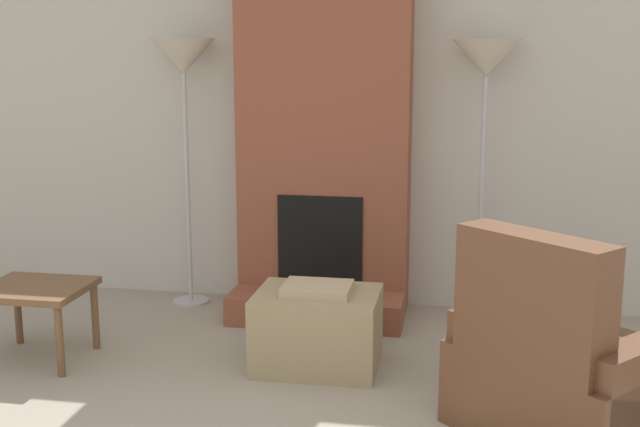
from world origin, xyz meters
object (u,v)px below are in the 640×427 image
(armchair, at_px, (561,375))
(floor_lamp_right, at_px, (486,69))
(side_table, at_px, (36,297))
(ottoman, at_px, (317,328))
(floor_lamp_left, at_px, (183,67))

(armchair, height_order, floor_lamp_right, floor_lamp_right)
(side_table, xyz_separation_m, floor_lamp_right, (2.54, 1.20, 1.28))
(ottoman, bearing_deg, floor_lamp_left, 137.47)
(ottoman, bearing_deg, side_table, -173.78)
(armchair, distance_m, side_table, 2.93)
(ottoman, distance_m, side_table, 1.65)
(ottoman, relative_size, side_table, 1.18)
(ottoman, height_order, armchair, armchair)
(armchair, relative_size, floor_lamp_right, 0.66)
(armchair, relative_size, floor_lamp_left, 0.66)
(armchair, xyz_separation_m, floor_lamp_left, (-2.38, 1.64, 1.38))
(ottoman, distance_m, floor_lamp_right, 1.98)
(side_table, bearing_deg, armchair, -8.73)
(armchair, distance_m, floor_lamp_right, 2.17)
(ottoman, height_order, side_table, ottoman)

